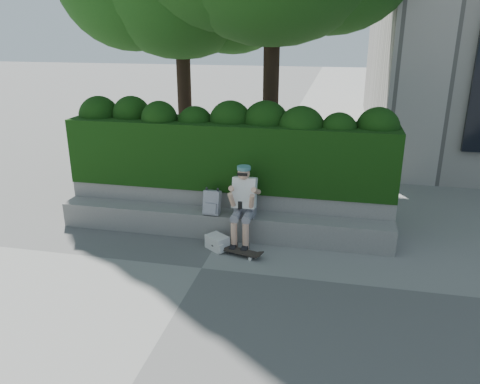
% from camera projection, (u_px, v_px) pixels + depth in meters
% --- Properties ---
extents(ground, '(80.00, 80.00, 0.00)m').
position_uv_depth(ground, '(202.00, 268.00, 7.32)').
color(ground, slate).
rests_on(ground, ground).
extents(bench_ledge, '(6.00, 0.45, 0.45)m').
position_uv_depth(bench_ledge, '(221.00, 224.00, 8.39)').
color(bench_ledge, gray).
rests_on(bench_ledge, ground).
extents(planter_wall, '(6.00, 0.50, 0.75)m').
position_uv_depth(planter_wall, '(227.00, 207.00, 8.78)').
color(planter_wall, gray).
rests_on(planter_wall, ground).
extents(hedge, '(6.00, 1.00, 1.20)m').
position_uv_depth(hedge, '(230.00, 153.00, 8.66)').
color(hedge, black).
rests_on(hedge, planter_wall).
extents(person, '(0.40, 0.76, 1.38)m').
position_uv_depth(person, '(244.00, 202.00, 7.96)').
color(person, slate).
rests_on(person, ground).
extents(skateboard, '(0.81, 0.40, 0.08)m').
position_uv_depth(skateboard, '(237.00, 251.00, 7.73)').
color(skateboard, black).
rests_on(skateboard, ground).
extents(backpack_plaid, '(0.30, 0.18, 0.42)m').
position_uv_depth(backpack_plaid, '(212.00, 203.00, 8.18)').
color(backpack_plaid, '#B5B4B9').
rests_on(backpack_plaid, bench_ledge).
extents(backpack_ground, '(0.45, 0.42, 0.24)m').
position_uv_depth(backpack_ground, '(217.00, 242.00, 7.92)').
color(backpack_ground, beige).
rests_on(backpack_ground, ground).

